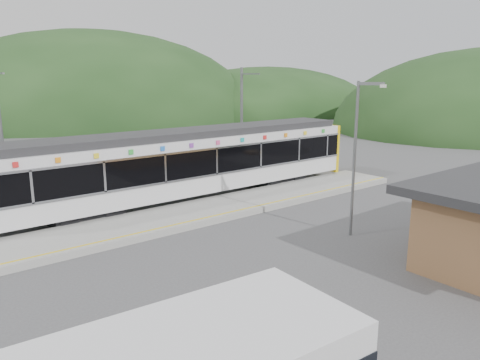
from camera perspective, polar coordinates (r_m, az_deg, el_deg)
ground at (r=19.83m, az=0.14°, el=-6.55°), size 120.00×120.00×0.00m
hills at (r=27.55m, az=3.22°, el=-1.05°), size 146.00×149.00×26.00m
platform at (r=22.32m, az=-5.21°, el=-3.99°), size 26.00×3.20×0.30m
yellow_line at (r=21.25m, az=-3.27°, el=-4.38°), size 26.00×0.10×0.01m
train at (r=24.90m, az=-5.77°, el=2.28°), size 20.44×3.01×3.74m
catenary_mast_west at (r=23.77m, az=-27.04°, el=4.34°), size 0.18×1.80×7.00m
catenary_mast_east at (r=29.92m, az=0.24°, el=7.15°), size 0.18×1.80×7.00m
lamp_post at (r=19.23m, az=14.15°, el=4.01°), size 0.53×1.16×6.31m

